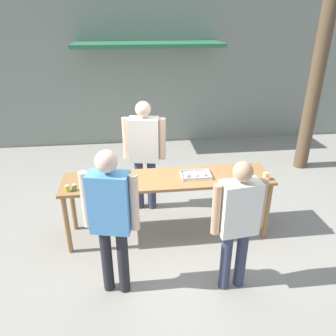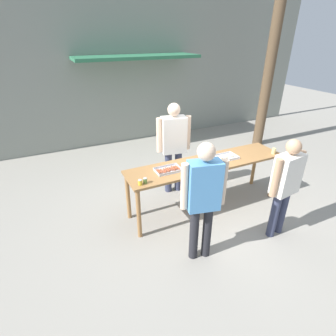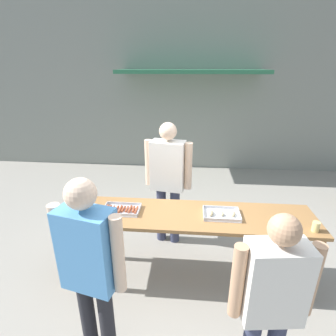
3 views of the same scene
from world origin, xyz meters
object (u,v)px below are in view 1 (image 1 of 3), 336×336
Objects in this scene: beer_cup at (266,176)px; food_tray_sausages at (113,180)px; condiment_jar_mustard at (67,188)px; condiment_jar_ketchup at (74,187)px; person_customer_holding_hotdog at (111,213)px; food_tray_buns at (195,175)px; person_server_behind_table at (144,148)px; utility_pole at (327,23)px; person_customer_with_cup at (238,218)px.

food_tray_sausages is at bearing 173.84° from beer_cup.
food_tray_sausages is 0.61m from condiment_jar_mustard.
food_tray_sausages is at bearing 22.22° from condiment_jar_mustard.
condiment_jar_ketchup is 0.05× the size of person_customer_holding_hotdog.
person_customer_holding_hotdog is at bearing -137.52° from food_tray_buns.
condiment_jar_ketchup is 1.37m from person_server_behind_table.
food_tray_buns is (1.15, -0.00, 0.00)m from food_tray_sausages.
person_server_behind_table is 1.85m from person_customer_holding_hotdog.
person_customer_holding_hotdog is (0.59, -0.80, 0.10)m from condiment_jar_mustard.
utility_pole is at bearing -128.56° from person_customer_holding_hotdog.
person_server_behind_table is at bearing -71.00° from person_customer_with_cup.
food_tray_sausages is at bearing 24.15° from condiment_jar_ketchup.
condiment_jar_ketchup reaches higher than food_tray_buns.
person_customer_holding_hotdog reaches higher than condiment_jar_mustard.
beer_cup is (2.56, -0.01, 0.01)m from condiment_jar_ketchup.
beer_cup is 3.44m from utility_pole.
condiment_jar_mustard reaches higher than food_tray_buns.
person_customer_with_cup is at bearing -128.41° from utility_pole.
person_customer_with_cup is (0.24, -1.14, 0.03)m from food_tray_buns.
condiment_jar_ketchup is 0.02× the size of utility_pole.
food_tray_sausages is 0.24× the size of person_customer_holding_hotdog.
person_customer_holding_hotdog is (-2.06, -0.81, 0.09)m from beer_cup.
person_customer_holding_hotdog reaches higher than condiment_jar_ketchup.
food_tray_buns is at bearing -38.85° from person_server_behind_table.
beer_cup is 1.15m from person_customer_with_cup.
beer_cup reaches higher than condiment_jar_ketchup.
food_tray_sausages is 4.91× the size of condiment_jar_mustard.
condiment_jar_mustard is 0.05× the size of person_customer_with_cup.
person_customer_holding_hotdog reaches higher than person_customer_with_cup.
food_tray_sausages is 1.04× the size of food_tray_buns.
person_customer_holding_hotdog reaches higher than beer_cup.
beer_cup is at bearing -21.70° from person_server_behind_table.
person_customer_with_cup is at bearing -54.54° from person_server_behind_table.
person_server_behind_table is 2.11m from person_customer_with_cup.
food_tray_sausages is at bearing 179.90° from food_tray_buns.
condiment_jar_mustard is 2.65m from beer_cup.
condiment_jar_mustard is 0.81× the size of beer_cup.
food_tray_sausages is 0.91m from person_server_behind_table.
condiment_jar_mustard is 2.16m from person_customer_with_cup.
condiment_jar_ketchup is 5.26m from utility_pole.
utility_pole is (1.82, 2.24, 1.87)m from beer_cup.
person_customer_holding_hotdog is at bearing -88.98° from food_tray_sausages.
beer_cup is (0.93, -0.22, 0.04)m from food_tray_buns.
utility_pole is at bearing -135.00° from person_customer_with_cup.
beer_cup is 0.07× the size of person_customer_with_cup.
utility_pole is at bearing 26.73° from condiment_jar_mustard.
utility_pole is (4.47, 2.25, 1.88)m from condiment_jar_mustard.
person_customer_holding_hotdog is 0.32× the size of utility_pole.
food_tray_buns is 1.54m from person_customer_holding_hotdog.
person_server_behind_table is 1.02× the size of person_customer_holding_hotdog.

